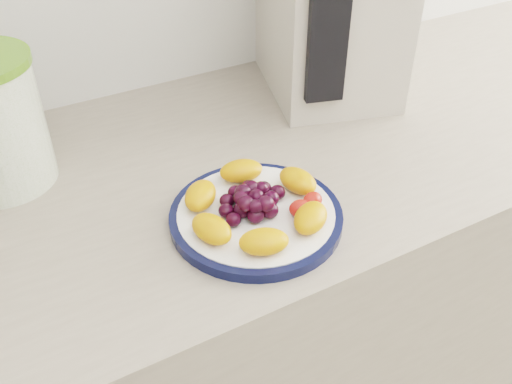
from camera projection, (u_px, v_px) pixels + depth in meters
counter at (238, 340)px, 1.17m from camera, size 3.50×0.60×0.90m
cabinet_face at (238, 349)px, 1.19m from camera, size 3.48×0.58×0.84m
plate_rim at (256, 217)px, 0.77m from camera, size 0.24×0.24×0.01m
plate_face at (256, 216)px, 0.77m from camera, size 0.21×0.21×0.02m
appliance_panel at (329, 19)px, 0.86m from camera, size 0.07×0.04×0.27m
fruit_plate at (258, 203)px, 0.76m from camera, size 0.20×0.20×0.04m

